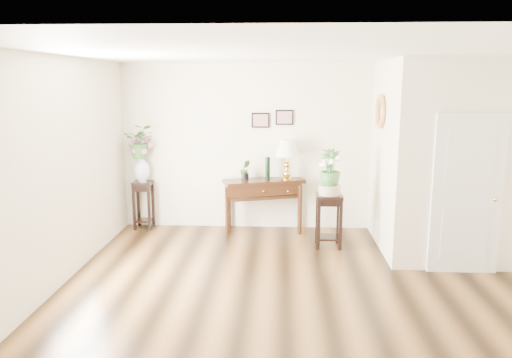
# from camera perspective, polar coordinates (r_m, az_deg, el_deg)

# --- Properties ---
(floor) EXTENTS (6.00, 5.50, 0.02)m
(floor) POSITION_cam_1_polar(r_m,az_deg,el_deg) (6.16, 5.61, -12.78)
(floor) COLOR brown
(floor) RESTS_ON ground
(ceiling) EXTENTS (6.00, 5.50, 0.02)m
(ceiling) POSITION_cam_1_polar(r_m,az_deg,el_deg) (5.64, 6.16, 14.22)
(ceiling) COLOR white
(ceiling) RESTS_ON ground
(wall_back) EXTENTS (6.00, 0.02, 2.80)m
(wall_back) POSITION_cam_1_polar(r_m,az_deg,el_deg) (8.45, 4.94, 3.65)
(wall_back) COLOR #EBE3C5
(wall_back) RESTS_ON ground
(wall_front) EXTENTS (6.00, 0.02, 2.80)m
(wall_front) POSITION_cam_1_polar(r_m,az_deg,el_deg) (3.09, 8.45, -9.57)
(wall_front) COLOR #EBE3C5
(wall_front) RESTS_ON ground
(wall_left) EXTENTS (0.02, 5.50, 2.80)m
(wall_left) POSITION_cam_1_polar(r_m,az_deg,el_deg) (6.33, -22.37, 0.38)
(wall_left) COLOR #EBE3C5
(wall_left) RESTS_ON ground
(partition) EXTENTS (1.80, 1.95, 2.80)m
(partition) POSITION_cam_1_polar(r_m,az_deg,el_deg) (7.86, 20.70, 2.42)
(partition) COLOR #EBE3C5
(partition) RESTS_ON floor
(door) EXTENTS (0.90, 0.05, 2.10)m
(door) POSITION_cam_1_polar(r_m,az_deg,el_deg) (6.98, 22.96, -1.67)
(door) COLOR silver
(door) RESTS_ON floor
(art_print_left) EXTENTS (0.30, 0.02, 0.25)m
(art_print_left) POSITION_cam_1_polar(r_m,az_deg,el_deg) (8.39, 0.52, 6.73)
(art_print_left) COLOR black
(art_print_left) RESTS_ON wall_back
(art_print_right) EXTENTS (0.30, 0.02, 0.25)m
(art_print_right) POSITION_cam_1_polar(r_m,az_deg,el_deg) (8.38, 3.28, 7.05)
(art_print_right) COLOR black
(art_print_right) RESTS_ON wall_back
(wall_ornament) EXTENTS (0.07, 0.51, 0.51)m
(wall_ornament) POSITION_cam_1_polar(r_m,az_deg,el_deg) (7.68, 14.00, 7.50)
(wall_ornament) COLOR #D58648
(wall_ornament) RESTS_ON partition
(console_table) EXTENTS (1.40, 0.83, 0.89)m
(console_table) POSITION_cam_1_polar(r_m,az_deg,el_deg) (8.39, 0.89, -3.02)
(console_table) COLOR black
(console_table) RESTS_ON floor
(table_lamp) EXTENTS (0.51, 0.51, 0.67)m
(table_lamp) POSITION_cam_1_polar(r_m,az_deg,el_deg) (8.23, 3.58, 2.31)
(table_lamp) COLOR gold
(table_lamp) RESTS_ON console_table
(green_vase) EXTENTS (0.10, 0.10, 0.38)m
(green_vase) POSITION_cam_1_polar(r_m,az_deg,el_deg) (8.26, 1.34, 1.10)
(green_vase) COLOR black
(green_vase) RESTS_ON console_table
(potted_plant) EXTENTS (0.20, 0.17, 0.31)m
(potted_plant) POSITION_cam_1_polar(r_m,az_deg,el_deg) (8.28, -1.26, 1.02)
(potted_plant) COLOR #35692E
(potted_plant) RESTS_ON console_table
(plant_stand_a) EXTENTS (0.33, 0.33, 0.82)m
(plant_stand_a) POSITION_cam_1_polar(r_m,az_deg,el_deg) (8.77, -12.72, -2.90)
(plant_stand_a) COLOR black
(plant_stand_a) RESTS_ON floor
(porcelain_vase) EXTENTS (0.26, 0.26, 0.45)m
(porcelain_vase) POSITION_cam_1_polar(r_m,az_deg,el_deg) (8.65, -12.90, 1.18)
(porcelain_vase) COLOR silver
(porcelain_vase) RESTS_ON plant_stand_a
(lily_arrangement) EXTENTS (0.54, 0.48, 0.57)m
(lily_arrangement) POSITION_cam_1_polar(r_m,az_deg,el_deg) (8.58, -13.03, 4.22)
(lily_arrangement) COLOR #35692E
(lily_arrangement) RESTS_ON porcelain_vase
(plant_stand_b) EXTENTS (0.39, 0.39, 0.82)m
(plant_stand_b) POSITION_cam_1_polar(r_m,az_deg,el_deg) (7.68, 8.30, -4.73)
(plant_stand_b) COLOR black
(plant_stand_b) RESTS_ON floor
(ceramic_bowl) EXTENTS (0.34, 0.34, 0.15)m
(ceramic_bowl) POSITION_cam_1_polar(r_m,az_deg,el_deg) (7.56, 8.40, -1.17)
(ceramic_bowl) COLOR beige
(ceramic_bowl) RESTS_ON plant_stand_b
(narcissus) EXTENTS (0.35, 0.35, 0.57)m
(narcissus) POSITION_cam_1_polar(r_m,az_deg,el_deg) (7.50, 8.47, 1.25)
(narcissus) COLOR #35692E
(narcissus) RESTS_ON ceramic_bowl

